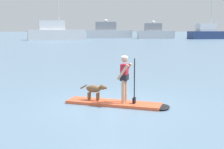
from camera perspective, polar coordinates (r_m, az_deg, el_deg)
ground_plane at (r=10.78m, az=0.31°, el=-5.53°), size 400.00×400.00×0.00m
paddleboard at (r=10.70m, az=1.48°, el=-5.36°), size 3.61×2.05×0.10m
person_paddler at (r=10.46m, az=2.37°, el=-0.22°), size 0.68×0.59×1.61m
dog at (r=10.90m, az=-3.17°, el=-2.75°), size 0.96×0.45×0.58m
moored_boat_outer at (r=69.46m, az=-10.36°, el=7.59°), size 12.50×5.88×10.84m
moored_boat_starboard at (r=79.41m, az=-0.69°, el=7.80°), size 11.56×3.27×4.75m
moored_boat_center at (r=77.16m, az=7.88°, el=7.60°), size 8.72×3.28×4.35m
moored_boat_port at (r=77.61m, az=17.18°, el=7.29°), size 9.82×4.93×9.73m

